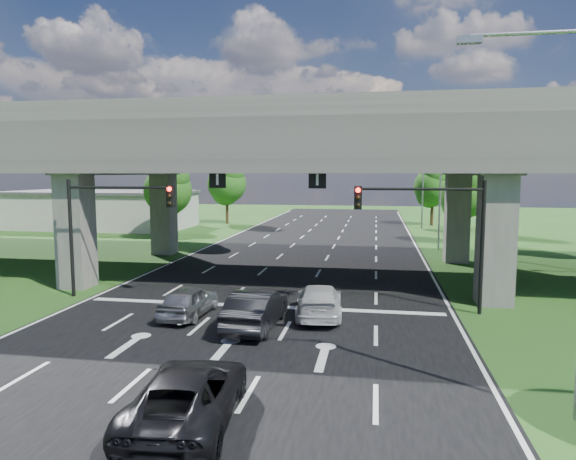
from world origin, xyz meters
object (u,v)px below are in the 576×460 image
(streetlight_far, at_px, (435,179))
(car_white, at_px, (319,301))
(car_dark, at_px, (256,309))
(streetlight_beyond, at_px, (419,177))
(car_silver, at_px, (189,301))
(streetlight_near, at_px, (573,192))
(car_trailing, at_px, (188,395))
(signal_left, at_px, (109,216))
(signal_right, at_px, (433,221))

(streetlight_far, height_order, car_white, streetlight_far)
(streetlight_far, relative_size, car_dark, 2.09)
(streetlight_beyond, height_order, car_silver, streetlight_beyond)
(streetlight_near, xyz_separation_m, car_trailing, (-9.39, -1.90, -5.09))
(car_dark, distance_m, car_trailing, 8.07)
(streetlight_near, bearing_deg, streetlight_beyond, 90.00)
(car_dark, xyz_separation_m, car_trailing, (0.14, -8.07, -0.06))
(car_silver, bearing_deg, signal_left, -24.94)
(signal_left, bearing_deg, car_silver, -27.36)
(car_silver, bearing_deg, streetlight_far, -117.08)
(streetlight_far, height_order, car_trailing, streetlight_far)
(signal_right, bearing_deg, streetlight_far, 83.53)
(car_silver, xyz_separation_m, car_trailing, (3.45, -9.21, 0.04))
(streetlight_beyond, distance_m, car_dark, 41.26)
(signal_left, distance_m, car_silver, 6.70)
(car_dark, height_order, car_white, car_dark)
(signal_left, relative_size, streetlight_beyond, 0.60)
(signal_right, bearing_deg, car_trailing, -121.01)
(streetlight_near, height_order, car_dark, streetlight_near)
(signal_left, xyz_separation_m, streetlight_near, (17.92, -9.94, 1.66))
(car_silver, height_order, car_dark, car_dark)
(signal_left, height_order, car_silver, signal_left)
(signal_right, distance_m, streetlight_far, 20.25)
(signal_right, xyz_separation_m, car_trailing, (-7.12, -11.84, -3.43))
(signal_right, relative_size, car_silver, 1.50)
(signal_left, distance_m, streetlight_near, 20.56)
(streetlight_beyond, distance_m, car_white, 38.71)
(car_silver, bearing_deg, car_white, -167.55)
(streetlight_near, distance_m, car_dark, 12.41)
(car_white, distance_m, car_trailing, 10.44)
(streetlight_beyond, height_order, car_white, streetlight_beyond)
(streetlight_near, relative_size, car_dark, 2.09)
(streetlight_beyond, xyz_separation_m, car_white, (-7.18, -37.69, -5.12))
(car_dark, bearing_deg, signal_right, -150.44)
(streetlight_beyond, bearing_deg, streetlight_near, -90.00)
(car_silver, distance_m, car_white, 5.74)
(signal_right, distance_m, car_dark, 8.84)
(streetlight_near, distance_m, streetlight_far, 30.00)
(car_silver, bearing_deg, streetlight_near, 152.75)
(streetlight_far, xyz_separation_m, car_trailing, (-9.39, -31.90, -5.09))
(car_dark, bearing_deg, streetlight_far, -109.70)
(streetlight_near, distance_m, car_trailing, 10.85)
(streetlight_far, bearing_deg, car_silver, -119.49)
(car_white, bearing_deg, car_dark, 37.27)
(car_white, height_order, car_trailing, car_trailing)
(streetlight_beyond, relative_size, car_white, 2.09)
(streetlight_near, relative_size, streetlight_far, 1.00)
(streetlight_near, distance_m, car_white, 12.12)
(car_silver, height_order, car_trailing, car_trailing)
(streetlight_far, bearing_deg, streetlight_beyond, 90.00)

